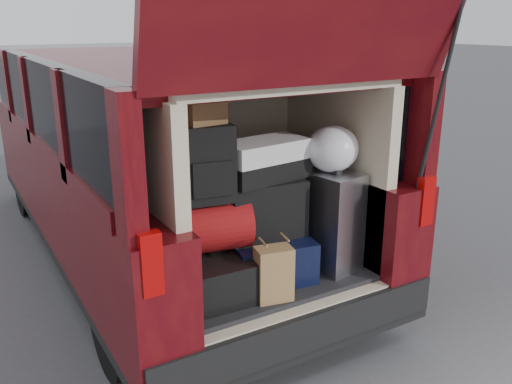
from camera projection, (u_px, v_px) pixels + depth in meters
ground at (272, 363)px, 3.40m from camera, size 80.00×80.00×0.00m
minivan at (158, 159)px, 4.64m from camera, size 1.90×5.35×2.77m
load_floor at (250, 305)px, 3.54m from camera, size 1.24×1.05×0.55m
black_hardshell at (209, 272)px, 3.12m from camera, size 0.45×0.61×0.24m
navy_hardshell at (264, 252)px, 3.36m from camera, size 0.57×0.66×0.26m
silver_roller at (327, 219)px, 3.39m from camera, size 0.32×0.45×0.62m
kraft_bag at (274, 274)px, 3.01m from camera, size 0.22×0.17×0.31m
red_duffel at (207, 225)px, 3.07m from camera, size 0.53×0.40×0.31m
black_soft_case at (262, 208)px, 3.24m from camera, size 0.50×0.33×0.35m
backpack at (206, 164)px, 2.92m from camera, size 0.32×0.22×0.43m
twotone_duffel at (264, 160)px, 3.17m from camera, size 0.56×0.34×0.24m
grocery_sack_lower at (201, 105)px, 2.86m from camera, size 0.24×0.21×0.20m
plastic_bag_right at (332, 149)px, 3.26m from camera, size 0.37×0.35×0.28m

